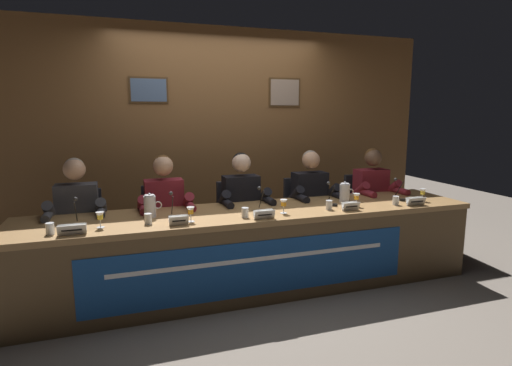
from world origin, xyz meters
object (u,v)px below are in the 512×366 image
(microphone_right, at_px, (332,198))
(water_cup_center, at_px, (245,213))
(panelist_far_right, at_px, (375,194))
(nameplate_far_right, at_px, (416,201))
(juice_glass_right, at_px, (356,197))
(water_pitcher_left_side, at_px, (150,206))
(water_cup_left, at_px, (148,219))
(chair_left, at_px, (164,232))
(panelist_center, at_px, (243,204))
(water_cup_far_right, at_px, (396,201))
(nameplate_center, at_px, (264,214))
(water_cup_right, at_px, (329,205))
(juice_glass_left, at_px, (191,212))
(chair_right, at_px, (304,220))
(nameplate_right, at_px, (351,206))
(microphone_far_right, at_px, (400,193))
(nameplate_far_left, at_px, (72,230))
(panelist_far_left, at_px, (77,216))
(juice_glass_center, at_px, (284,204))
(conference_table, at_px, (260,237))
(juice_glass_far_right, at_px, (423,193))
(microphone_center, at_px, (262,204))
(nameplate_left, at_px, (179,220))
(microphone_left, at_px, (173,210))
(panelist_right, at_px, (313,199))
(water_pitcher_right_side, at_px, (345,193))
(water_cup_far_left, at_px, (50,229))
(juice_glass_far_left, at_px, (100,217))
(chair_far_right, at_px, (364,214))
(panelist_left, at_px, (165,210))
(chair_far_left, at_px, (81,240))
(chair_center, at_px, (238,225))

(microphone_right, bearing_deg, water_cup_center, -168.67)
(panelist_far_right, height_order, nameplate_far_right, panelist_far_right)
(juice_glass_right, xyz_separation_m, water_pitcher_left_side, (-1.88, 0.20, 0.01))
(water_cup_left, bearing_deg, chair_left, 75.82)
(panelist_center, bearing_deg, water_cup_far_right, -24.87)
(nameplate_center, bearing_deg, water_cup_right, 11.25)
(juice_glass_left, distance_m, microphone_right, 1.41)
(chair_right, bearing_deg, nameplate_right, -87.66)
(juice_glass_right, relative_size, microphone_far_right, 0.57)
(nameplate_right, bearing_deg, nameplate_far_right, -1.05)
(nameplate_far_left, distance_m, chair_left, 1.23)
(panelist_far_left, distance_m, juice_glass_center, 1.84)
(conference_table, relative_size, juice_glass_far_right, 33.55)
(microphone_right, distance_m, nameplate_far_right, 0.80)
(panelist_center, height_order, chair_right, panelist_center)
(microphone_center, relative_size, microphone_right, 1.00)
(nameplate_left, distance_m, microphone_left, 0.22)
(panelist_center, height_order, juice_glass_far_right, panelist_center)
(panelist_right, distance_m, water_pitcher_right_side, 0.42)
(juice_glass_far_right, bearing_deg, water_cup_far_left, -178.61)
(juice_glass_far_left, distance_m, chair_far_right, 3.00)
(chair_far_right, relative_size, panelist_far_right, 0.73)
(chair_far_right, bearing_deg, water_cup_far_left, -165.30)
(panelist_right, height_order, water_pitcher_left_side, panelist_right)
(water_cup_far_left, bearing_deg, nameplate_far_right, -1.11)
(chair_far_right, bearing_deg, chair_right, 180.00)
(panelist_left, distance_m, juice_glass_left, 0.65)
(microphone_center, distance_m, water_pitcher_left_side, 0.97)
(microphone_left, bearing_deg, panelist_left, 91.43)
(panelist_far_left, xyz_separation_m, water_cup_left, (0.58, -0.58, 0.07))
(juice_glass_center, relative_size, water_cup_right, 1.46)
(chair_far_left, xyz_separation_m, juice_glass_left, (0.91, -0.82, 0.39))
(nameplate_center, relative_size, nameplate_far_right, 0.90)
(chair_far_right, xyz_separation_m, nameplate_far_right, (-0.03, -0.90, 0.34))
(juice_glass_far_left, relative_size, water_cup_far_right, 1.46)
(panelist_far_left, height_order, nameplate_far_right, panelist_far_left)
(chair_right, bearing_deg, chair_far_left, 180.00)
(juice_glass_center, height_order, juice_glass_right, same)
(conference_table, xyz_separation_m, panelist_far_right, (1.55, 0.52, 0.19))
(panelist_far_left, relative_size, chair_left, 1.37)
(panelist_far_left, relative_size, juice_glass_far_right, 9.85)
(panelist_right, bearing_deg, juice_glass_center, -134.30)
(nameplate_left, xyz_separation_m, water_pitcher_left_side, (-0.19, 0.34, 0.05))
(juice_glass_left, relative_size, panelist_right, 0.10)
(conference_table, xyz_separation_m, chair_right, (0.78, 0.72, -0.08))
(conference_table, bearing_deg, microphone_left, 176.60)
(chair_center, distance_m, juice_glass_right, 1.28)
(microphone_left, height_order, panelist_right, panelist_right)
(chair_center, bearing_deg, water_cup_left, -141.17)
(chair_far_right, bearing_deg, water_cup_center, -154.27)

